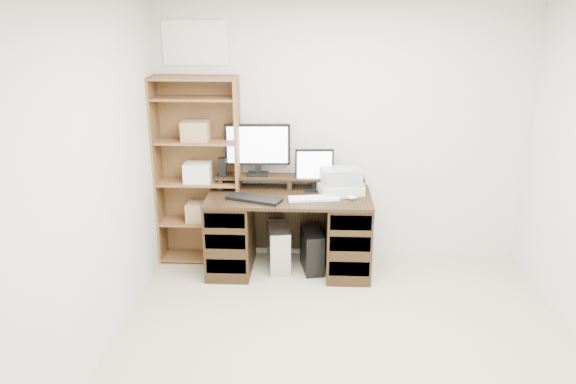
# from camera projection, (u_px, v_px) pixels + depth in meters

# --- Properties ---
(room) EXTENTS (3.54, 4.04, 2.54)m
(room) POSITION_uv_depth(u_px,v_px,m) (355.00, 205.00, 3.41)
(room) COLOR #BAB18E
(room) RESTS_ON ground
(desk) EXTENTS (1.50, 0.70, 0.75)m
(desk) POSITION_uv_depth(u_px,v_px,m) (289.00, 231.00, 5.26)
(desk) COLOR black
(desk) RESTS_ON ground
(riser_shelf) EXTENTS (1.40, 0.22, 0.12)m
(riser_shelf) POSITION_uv_depth(u_px,v_px,m) (290.00, 179.00, 5.31)
(riser_shelf) COLOR black
(riser_shelf) RESTS_ON desk
(monitor_wide) EXTENTS (0.61, 0.16, 0.49)m
(monitor_wide) POSITION_uv_depth(u_px,v_px,m) (258.00, 146.00, 5.27)
(monitor_wide) COLOR black
(monitor_wide) RESTS_ON riser_shelf
(monitor_small) EXTENTS (0.36, 0.14, 0.39)m
(monitor_small) POSITION_uv_depth(u_px,v_px,m) (314.00, 168.00, 5.22)
(monitor_small) COLOR black
(monitor_small) RESTS_ON desk
(speaker) EXTENTS (0.07, 0.07, 0.18)m
(speaker) POSITION_uv_depth(u_px,v_px,m) (222.00, 167.00, 5.27)
(speaker) COLOR black
(speaker) RESTS_ON riser_shelf
(keyboard_black) EXTENTS (0.52, 0.33, 0.03)m
(keyboard_black) POSITION_uv_depth(u_px,v_px,m) (254.00, 199.00, 5.00)
(keyboard_black) COLOR black
(keyboard_black) RESTS_ON desk
(keyboard_white) EXTENTS (0.47, 0.20, 0.02)m
(keyboard_white) POSITION_uv_depth(u_px,v_px,m) (314.00, 198.00, 5.02)
(keyboard_white) COLOR white
(keyboard_white) RESTS_ON desk
(mouse) EXTENTS (0.10, 0.08, 0.04)m
(mouse) POSITION_uv_depth(u_px,v_px,m) (352.00, 197.00, 5.02)
(mouse) COLOR silver
(mouse) RESTS_ON desk
(printer) EXTENTS (0.44, 0.39, 0.09)m
(printer) POSITION_uv_depth(u_px,v_px,m) (341.00, 189.00, 5.17)
(printer) COLOR beige
(printer) RESTS_ON desk
(basket) EXTENTS (0.39, 0.32, 0.15)m
(basket) POSITION_uv_depth(u_px,v_px,m) (341.00, 176.00, 5.13)
(basket) COLOR #979CA1
(basket) RESTS_ON printer
(tower_silver) EXTENTS (0.25, 0.45, 0.42)m
(tower_silver) POSITION_uv_depth(u_px,v_px,m) (279.00, 247.00, 5.35)
(tower_silver) COLOR #AFB1B6
(tower_silver) RESTS_ON ground
(tower_black) EXTENTS (0.24, 0.42, 0.39)m
(tower_black) POSITION_uv_depth(u_px,v_px,m) (312.00, 250.00, 5.32)
(tower_black) COLOR black
(tower_black) RESTS_ON ground
(bookshelf) EXTENTS (0.80, 0.30, 1.80)m
(bookshelf) POSITION_uv_depth(u_px,v_px,m) (198.00, 170.00, 5.33)
(bookshelf) COLOR brown
(bookshelf) RESTS_ON ground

